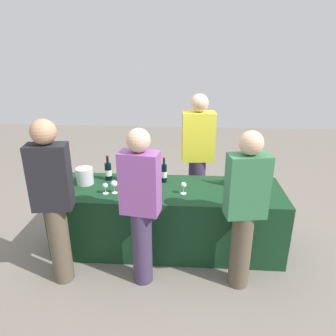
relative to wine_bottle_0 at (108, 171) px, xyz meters
The scene contains 20 objects.
ground_plane 1.15m from the wine_bottle_0, 15.46° to the right, with size 12.00×12.00×0.00m, color slate.
tasting_table 0.90m from the wine_bottle_0, 15.46° to the right, with size 2.59×0.82×0.75m, color #14381E.
wine_bottle_0 is the anchor object (origin of this frame).
wine_bottle_1 0.22m from the wine_bottle_0, ahead, with size 0.08×0.08×0.31m.
wine_bottle_2 0.33m from the wine_bottle_0, 14.31° to the right, with size 0.07×0.07×0.33m.
wine_bottle_3 0.44m from the wine_bottle_0, ahead, with size 0.07×0.07×0.31m.
wine_bottle_4 0.67m from the wine_bottle_0, ahead, with size 0.07×0.07×0.31m.
wine_bottle_5 1.41m from the wine_bottle_0, ahead, with size 0.07×0.07×0.33m.
wine_bottle_6 1.55m from the wine_bottle_0, ahead, with size 0.08×0.08×0.29m.
wine_bottle_7 1.66m from the wine_bottle_0, ahead, with size 0.07×0.07×0.32m.
wine_glass_0 0.38m from the wine_bottle_0, 81.04° to the right, with size 0.07×0.07×0.12m.
wine_glass_1 0.39m from the wine_bottle_0, 66.70° to the right, with size 0.07×0.07×0.15m.
wine_glass_2 0.55m from the wine_bottle_0, 41.10° to the right, with size 0.07×0.07×0.15m.
wine_glass_3 0.96m from the wine_bottle_0, 19.52° to the right, with size 0.07×0.07×0.14m.
wine_glass_4 1.63m from the wine_bottle_0, 10.11° to the right, with size 0.07×0.07×0.13m.
ice_bucket 0.28m from the wine_bottle_0, 152.03° to the right, with size 0.20×0.20×0.19m, color silver.
server_pouring 1.20m from the wine_bottle_0, 25.79° to the left, with size 0.43×0.26×1.72m.
guest_0 0.92m from the wine_bottle_0, 109.14° to the right, with size 0.38×0.25×1.68m.
guest_1 0.98m from the wine_bottle_0, 58.04° to the right, with size 0.39×0.25×1.61m.
guest_2 1.69m from the wine_bottle_0, 28.80° to the right, with size 0.40×0.26×1.60m.
Camera 1 is at (0.22, -3.20, 2.25)m, focal length 33.34 mm.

